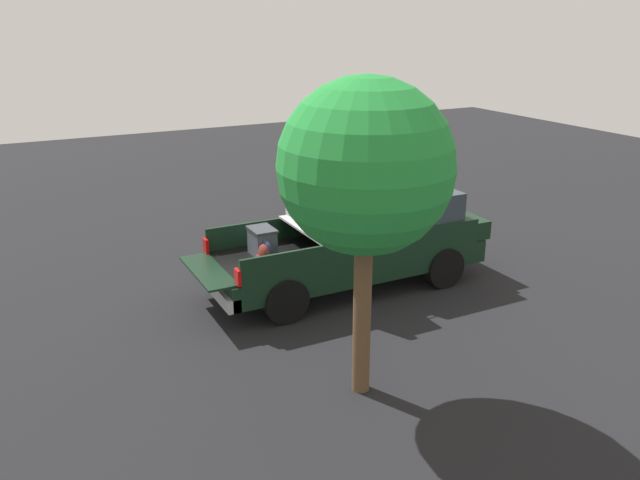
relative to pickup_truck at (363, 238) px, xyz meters
The scene contains 3 objects.
ground_plane 1.05m from the pickup_truck, behind, with size 40.00×40.00×0.00m, color black.
pickup_truck is the anchor object (origin of this frame).
tree_background 4.61m from the pickup_truck, 121.01° to the right, with size 2.37×2.37×4.54m.
Camera 1 is at (-5.96, -10.45, 5.23)m, focal length 36.02 mm.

